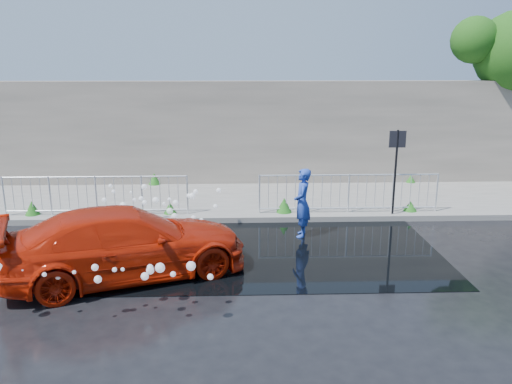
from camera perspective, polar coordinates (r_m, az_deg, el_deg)
ground at (r=10.90m, az=-1.53°, el=-8.28°), size 90.00×90.00×0.00m
pavement at (r=15.61m, az=-1.70°, el=-0.92°), size 30.00×4.00×0.15m
curb at (r=13.69m, az=-1.65°, el=-3.12°), size 30.00×0.25×0.16m
retaining_wall at (r=17.41m, az=-1.79°, el=6.81°), size 30.00×0.60×3.50m
puddle at (r=11.84m, az=0.86°, el=-6.35°), size 8.00×5.00×0.01m
sign_post at (r=14.05m, az=15.73°, el=3.71°), size 0.45×0.06×2.50m
railing_left at (r=14.39m, az=-17.81°, el=-0.23°), size 5.05×0.05×1.10m
railing_right at (r=14.18m, az=10.54°, el=0.01°), size 5.05×0.05×1.10m
weeds at (r=15.04m, az=-3.80°, el=-0.53°), size 12.17×3.93×0.41m
water_spray at (r=11.16m, az=-12.79°, el=-4.10°), size 3.69×5.58×1.09m
red_car at (r=10.43m, az=-14.62°, el=-5.66°), size 5.25×3.58×1.41m
person at (r=12.41m, az=5.31°, el=-1.25°), size 0.51×0.69×1.73m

